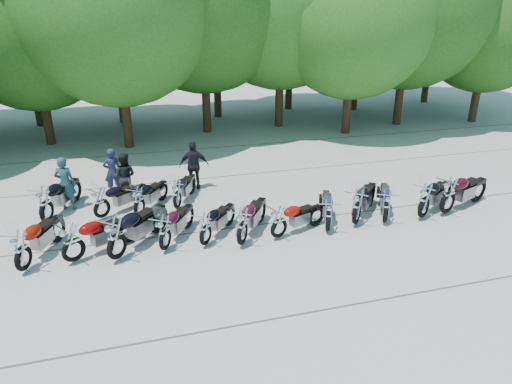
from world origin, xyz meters
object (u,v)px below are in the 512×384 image
object	(u,v)px
motorcycle_1	(72,242)
motorcycle_15	(177,194)
motorcycle_8	(357,206)
motorcycle_13	(101,202)
motorcycle_0	(21,249)
motorcycle_3	(164,232)
rider_3	(112,172)
motorcycle_10	(425,200)
rider_2	(194,165)
motorcycle_4	(205,228)
rider_1	(124,176)
motorcycle_9	(386,205)
motorcycle_11	(449,194)
motorcycle_7	(328,214)
motorcycle_5	(242,225)
rider_0	(65,183)
motorcycle_14	(139,200)
motorcycle_12	(45,203)
motorcycle_2	(116,237)
motorcycle_6	(279,221)

from	to	relation	value
motorcycle_1	motorcycle_15	size ratio (longest dim) A/B	1.10
motorcycle_8	motorcycle_13	size ratio (longest dim) A/B	1.12
motorcycle_0	motorcycle_3	size ratio (longest dim) A/B	1.08
motorcycle_15	rider_3	xyz separation A→B (m)	(-2.02, 2.02, 0.26)
motorcycle_0	motorcycle_10	world-z (taller)	motorcycle_10
motorcycle_10	rider_3	distance (m)	10.56
motorcycle_10	rider_2	distance (m)	7.95
motorcycle_4	rider_1	xyz separation A→B (m)	(-2.09, 4.09, 0.27)
motorcycle_9	motorcycle_15	xyz separation A→B (m)	(-6.06, 2.75, -0.03)
motorcycle_11	motorcycle_15	size ratio (longest dim) A/B	1.24
motorcycle_15	rider_1	bearing A→B (deg)	-14.77
rider_2	motorcycle_7	bearing A→B (deg)	135.51
motorcycle_4	motorcycle_5	size ratio (longest dim) A/B	0.89
motorcycle_0	motorcycle_13	world-z (taller)	motorcycle_0
motorcycle_0	rider_1	bearing A→B (deg)	-99.54
motorcycle_9	rider_0	distance (m)	10.26
motorcycle_0	motorcycle_13	bearing A→B (deg)	-101.79
motorcycle_13	rider_2	distance (m)	3.68
motorcycle_1	rider_1	world-z (taller)	rider_1
motorcycle_9	rider_0	xyz separation A→B (m)	(-9.53, 3.80, 0.30)
motorcycle_3	rider_0	bearing A→B (deg)	-21.18
motorcycle_7	rider_0	bearing A→B (deg)	-5.57
motorcycle_9	motorcycle_14	bearing A→B (deg)	9.04
motorcycle_3	motorcycle_11	world-z (taller)	motorcycle_11
motorcycle_1	motorcycle_13	world-z (taller)	motorcycle_1
motorcycle_4	motorcycle_8	bearing A→B (deg)	-140.49
motorcycle_3	motorcycle_13	distance (m)	3.11
motorcycle_5	rider_1	xyz separation A→B (m)	(-3.08, 4.35, 0.20)
motorcycle_12	motorcycle_15	xyz separation A→B (m)	(3.99, -0.06, -0.10)
motorcycle_1	motorcycle_10	distance (m)	10.37
motorcycle_8	motorcycle_9	bearing A→B (deg)	-144.20
motorcycle_0	rider_2	world-z (taller)	rider_2
motorcycle_14	rider_1	distance (m)	1.69
motorcycle_11	motorcycle_13	bearing A→B (deg)	55.05
motorcycle_8	motorcycle_13	xyz separation A→B (m)	(-7.50, 2.57, -0.07)
motorcycle_2	motorcycle_13	size ratio (longest dim) A/B	1.20
motorcycle_0	motorcycle_9	size ratio (longest dim) A/B	1.07
motorcycle_2	motorcycle_6	bearing A→B (deg)	-139.70
motorcycle_11	motorcycle_15	bearing A→B (deg)	50.83
motorcycle_3	motorcycle_15	xyz separation A→B (m)	(0.64, 2.66, -0.02)
motorcycle_1	rider_2	xyz separation A→B (m)	(3.83, 4.39, 0.27)
motorcycle_13	motorcycle_14	bearing A→B (deg)	-134.34
rider_2	motorcycle_4	bearing A→B (deg)	95.19
motorcycle_10	motorcycle_13	size ratio (longest dim) A/B	1.13
motorcycle_9	motorcycle_12	world-z (taller)	motorcycle_12
motorcycle_6	motorcycle_12	bearing A→B (deg)	44.93
motorcycle_3	motorcycle_6	bearing A→B (deg)	-151.80
motorcycle_2	motorcycle_14	xyz separation A→B (m)	(0.67, 2.62, -0.14)
motorcycle_7	motorcycle_14	size ratio (longest dim) A/B	1.03
motorcycle_13	motorcycle_14	xyz separation A→B (m)	(1.14, -0.15, -0.02)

